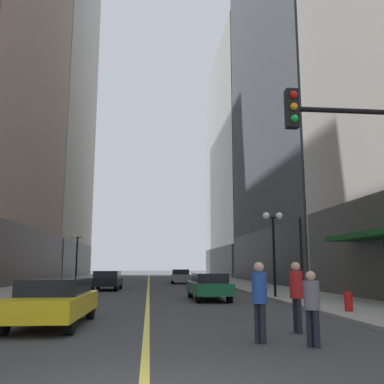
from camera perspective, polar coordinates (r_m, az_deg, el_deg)
name	(u,v)px	position (r m, az deg, el deg)	size (l,w,h in m)	color
ground_plane	(149,284)	(40.38, -5.87, -12.22)	(200.00, 200.00, 0.00)	#38383A
sidewalk_left	(58,283)	(41.22, -17.66, -11.66)	(4.50, 78.00, 0.15)	gray
sidewalk_right	(236,283)	(41.20, 5.94, -12.06)	(4.50, 78.00, 0.15)	gray
lane_centre_stripe	(149,284)	(40.38, -5.87, -12.21)	(0.16, 70.00, 0.01)	#E5D64C
building_left_far	(44,57)	(75.27, -19.28, 16.79)	(13.90, 26.00, 69.68)	#A8A399
building_right_mid	(311,3)	(51.45, 15.79, 23.31)	(13.04, 24.00, 59.26)	#4C515B
building_right_far	(251,162)	(69.27, 7.95, 3.97)	(11.50, 26.00, 36.43)	#A8A399
storefront_awning_right	(367,236)	(20.50, 22.52, -5.52)	(1.60, 5.46, 3.12)	#144C1E
car_yellow	(54,300)	(13.14, -18.10, -13.67)	(1.98, 4.56, 1.32)	yellow
car_green	(209,285)	(21.55, 2.27, -12.46)	(1.80, 4.53, 1.32)	#196038
car_black	(107,280)	(30.82, -11.37, -11.49)	(2.01, 4.26, 1.32)	black
car_grey	(180,276)	(41.14, -1.58, -11.22)	(1.90, 4.08, 1.32)	slate
pedestrian_in_grey_suit	(312,303)	(9.70, 15.84, -14.15)	(0.47, 0.47, 1.58)	black
pedestrian_in_red_jacket	(296,291)	(11.53, 13.89, -12.83)	(0.41, 0.41, 1.79)	black
pedestrian_in_blue_hoodie	(259,295)	(9.91, 9.08, -13.56)	(0.47, 0.47, 1.78)	black
street_lamp_left_far	(77,248)	(39.37, -15.22, -7.25)	(1.06, 0.36, 4.43)	black
street_lamp_right_mid	(273,235)	(22.36, 10.90, -5.69)	(1.06, 0.36, 4.43)	black
fire_hydrant_right	(349,304)	(15.99, 20.35, -13.93)	(0.28, 0.28, 0.80)	red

